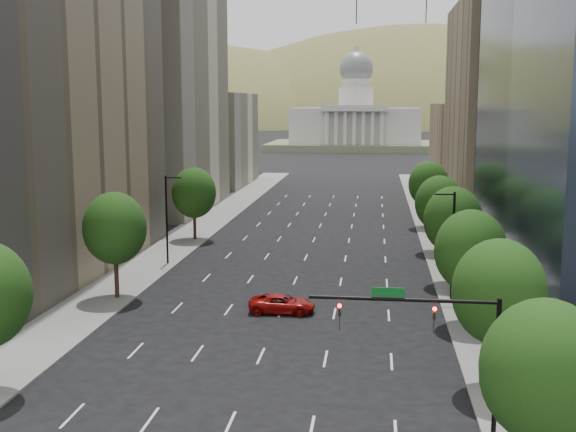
% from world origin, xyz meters
% --- Properties ---
extents(sidewalk_left, '(6.00, 200.00, 0.15)m').
position_xyz_m(sidewalk_left, '(-15.50, 60.00, 0.07)').
color(sidewalk_left, slate).
rests_on(sidewalk_left, ground).
extents(sidewalk_right, '(6.00, 200.00, 0.15)m').
position_xyz_m(sidewalk_right, '(15.50, 60.00, 0.07)').
color(sidewalk_right, slate).
rests_on(sidewalk_right, ground).
extents(midrise_cream_left, '(14.00, 30.00, 35.00)m').
position_xyz_m(midrise_cream_left, '(-25.00, 103.00, 17.50)').
color(midrise_cream_left, beige).
rests_on(midrise_cream_left, ground).
extents(filler_left, '(14.00, 26.00, 18.00)m').
position_xyz_m(filler_left, '(-25.00, 136.00, 9.00)').
color(filler_left, beige).
rests_on(filler_left, ground).
extents(parking_tan_right, '(14.00, 30.00, 30.00)m').
position_xyz_m(parking_tan_right, '(25.00, 100.00, 15.00)').
color(parking_tan_right, '#8C7759').
rests_on(parking_tan_right, ground).
extents(filler_right, '(14.00, 26.00, 16.00)m').
position_xyz_m(filler_right, '(25.00, 133.00, 8.00)').
color(filler_right, '#8C7759').
rests_on(filler_right, ground).
extents(tree_right_0, '(5.20, 5.20, 8.39)m').
position_xyz_m(tree_right_0, '(14.00, 25.00, 5.39)').
color(tree_right_0, '#382316').
rests_on(tree_right_0, ground).
extents(tree_right_1, '(5.20, 5.20, 8.75)m').
position_xyz_m(tree_right_1, '(14.00, 36.00, 5.75)').
color(tree_right_1, '#382316').
rests_on(tree_right_1, ground).
extents(tree_right_2, '(5.20, 5.20, 8.61)m').
position_xyz_m(tree_right_2, '(14.00, 48.00, 5.60)').
color(tree_right_2, '#382316').
rests_on(tree_right_2, ground).
extents(tree_right_3, '(5.20, 5.20, 8.89)m').
position_xyz_m(tree_right_3, '(14.00, 60.00, 5.89)').
color(tree_right_3, '#382316').
rests_on(tree_right_3, ground).
extents(tree_right_4, '(5.20, 5.20, 8.46)m').
position_xyz_m(tree_right_4, '(14.00, 74.00, 5.46)').
color(tree_right_4, '#382316').
rests_on(tree_right_4, ground).
extents(tree_right_5, '(5.20, 5.20, 8.75)m').
position_xyz_m(tree_right_5, '(14.00, 90.00, 5.75)').
color(tree_right_5, '#382316').
rests_on(tree_right_5, ground).
extents(tree_left_1, '(5.20, 5.20, 8.97)m').
position_xyz_m(tree_left_1, '(-14.00, 52.00, 5.96)').
color(tree_left_1, '#382316').
rests_on(tree_left_1, ground).
extents(tree_left_2, '(5.20, 5.20, 8.68)m').
position_xyz_m(tree_left_2, '(-14.00, 78.00, 5.68)').
color(tree_left_2, '#382316').
rests_on(tree_left_2, ground).
extents(streetlight_rn, '(1.70, 0.20, 9.00)m').
position_xyz_m(streetlight_rn, '(13.44, 55.00, 4.84)').
color(streetlight_rn, black).
rests_on(streetlight_rn, ground).
extents(streetlight_ln, '(1.70, 0.20, 9.00)m').
position_xyz_m(streetlight_ln, '(-13.44, 65.00, 4.84)').
color(streetlight_ln, black).
rests_on(streetlight_ln, ground).
extents(traffic_signal, '(9.12, 0.40, 7.38)m').
position_xyz_m(traffic_signal, '(10.53, 30.00, 5.17)').
color(traffic_signal, black).
rests_on(traffic_signal, ground).
extents(capitol, '(60.00, 40.00, 35.20)m').
position_xyz_m(capitol, '(0.00, 249.71, 8.58)').
color(capitol, '#596647').
rests_on(capitol, ground).
extents(foothills, '(720.00, 413.00, 263.00)m').
position_xyz_m(foothills, '(34.67, 599.39, -37.78)').
color(foothills, olive).
rests_on(foothills, ground).
extents(car_red_far, '(5.19, 2.52, 1.42)m').
position_xyz_m(car_red_far, '(0.10, 49.76, 0.71)').
color(car_red_far, '#9C0C0B').
rests_on(car_red_far, ground).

